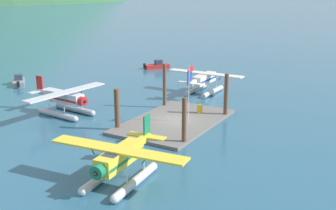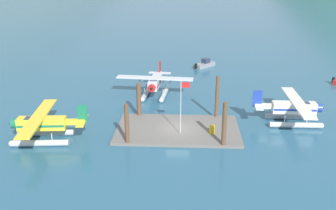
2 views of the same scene
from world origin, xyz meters
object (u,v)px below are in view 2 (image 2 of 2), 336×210
(flagpole, at_px, (182,101))
(seaplane_silver_bow_left, at_px, (155,85))
(seaplane_cream_stbd_fwd, at_px, (294,110))
(seaplane_yellow_port_aft, at_px, (42,127))
(fuel_drum, at_px, (212,129))
(boat_grey_open_north, at_px, (205,64))

(flagpole, relative_size, seaplane_silver_bow_left, 0.56)
(seaplane_cream_stbd_fwd, bearing_deg, seaplane_yellow_port_aft, -167.44)
(fuel_drum, height_order, boat_grey_open_north, boat_grey_open_north)
(flagpole, xyz_separation_m, boat_grey_open_north, (3.58, 29.40, -3.45))
(seaplane_silver_bow_left, bearing_deg, boat_grey_open_north, 65.35)
(flagpole, height_order, seaplane_cream_stbd_fwd, flagpole)
(seaplane_silver_bow_left, bearing_deg, seaplane_yellow_port_aft, -124.54)
(fuel_drum, relative_size, boat_grey_open_north, 0.21)
(seaplane_yellow_port_aft, xyz_separation_m, boat_grey_open_north, (17.72, 31.16, -1.09))
(fuel_drum, height_order, seaplane_cream_stbd_fwd, seaplane_cream_stbd_fwd)
(seaplane_yellow_port_aft, bearing_deg, fuel_drum, 6.82)
(flagpole, distance_m, seaplane_silver_bow_left, 13.92)
(seaplane_silver_bow_left, bearing_deg, fuel_drum, -61.22)
(flagpole, height_order, seaplane_yellow_port_aft, flagpole)
(seaplane_silver_bow_left, relative_size, boat_grey_open_north, 2.55)
(seaplane_yellow_port_aft, distance_m, boat_grey_open_north, 35.86)
(flagpole, height_order, seaplane_silver_bow_left, flagpole)
(fuel_drum, distance_m, seaplane_cream_stbd_fwd, 10.16)
(boat_grey_open_north, bearing_deg, flagpole, -96.94)
(seaplane_cream_stbd_fwd, relative_size, boat_grey_open_north, 2.53)
(seaplane_cream_stbd_fwd, distance_m, boat_grey_open_north, 26.78)
(flagpole, bearing_deg, fuel_drum, 5.59)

